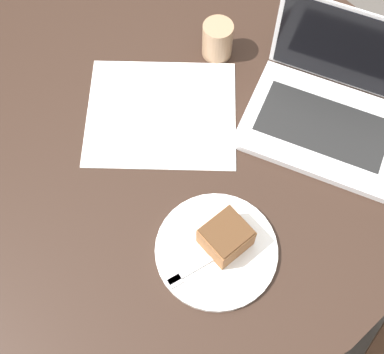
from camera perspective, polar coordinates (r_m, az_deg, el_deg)
The scene contains 8 objects.
ground_plane at distance 1.92m, azimuth -1.47°, elevation -7.06°, with size 12.00×12.00×0.00m, color #4C4742.
dining_table at distance 1.34m, azimuth -2.08°, elevation 2.04°, with size 1.19×1.19×0.78m.
paper_document at distance 1.23m, azimuth -3.30°, elevation 6.82°, with size 0.44×0.42×0.00m.
plate at distance 1.08m, azimuth 2.61°, elevation -7.82°, with size 0.25×0.25×0.01m.
cake_slice at distance 1.05m, azimuth 3.63°, elevation -6.40°, with size 0.10×0.11×0.06m.
fork at distance 1.06m, azimuth 0.60°, elevation -9.49°, with size 0.10×0.16×0.00m.
coffee_glass at distance 1.31m, azimuth 2.73°, elevation 14.40°, with size 0.07×0.07×0.09m.
laptop at distance 1.23m, azimuth 14.51°, elevation 7.15°, with size 0.38×0.31×0.24m.
Camera 1 is at (-0.38, 0.52, 1.81)m, focal length 50.00 mm.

